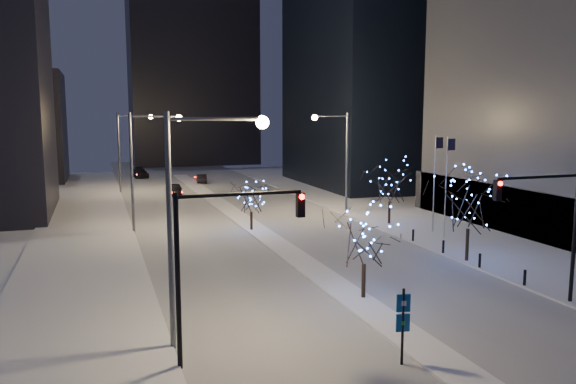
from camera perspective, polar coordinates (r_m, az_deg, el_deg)
name	(u,v)px	position (r m, az deg, el deg)	size (l,w,h in m)	color
ground	(404,336)	(26.53, 11.74, -14.15)	(160.00, 160.00, 0.00)	white
road	(229,210)	(58.32, -6.04, -1.87)	(20.00, 130.00, 0.02)	#B0B6C0
median	(241,218)	(53.52, -4.83, -2.67)	(2.00, 80.00, 0.15)	silver
east_sidewalk	(437,228)	(50.51, 14.86, -3.55)	(10.00, 90.00, 0.15)	silver
west_sidewalk	(82,255)	(42.22, -20.20, -6.02)	(8.00, 90.00, 0.15)	silver
horizon_block	(192,57)	(115.13, -9.75, 13.36)	(24.00, 14.00, 42.00)	black
street_lamp_w_near	(195,197)	(23.61, -9.43, -0.46)	(4.40, 0.56, 10.00)	#595E66
street_lamp_w_mid	(144,155)	(48.32, -14.39, 3.65)	(4.40, 0.56, 10.00)	#595E66
street_lamp_w_far	(127,141)	(73.22, -16.00, 4.97)	(4.40, 0.56, 10.00)	#595E66
street_lamp_east	(339,149)	(56.03, 5.17, 4.38)	(3.90, 0.56, 10.00)	#595E66
traffic_signal_west	(217,247)	(22.09, -7.18, -5.59)	(5.26, 0.43, 7.00)	black
traffic_signal_east	(552,217)	(31.35, 25.25, -2.27)	(5.26, 0.43, 7.00)	black
flagpoles	(441,178)	(46.64, 15.27, 1.38)	(1.35, 2.60, 8.00)	silver
bollards	(461,253)	(39.72, 17.13, -5.97)	(0.16, 12.16, 0.90)	black
car_near	(175,190)	(69.55, -11.44, 0.23)	(1.79, 4.45, 1.51)	black
car_mid	(201,179)	(81.84, -8.79, 1.36)	(1.38, 3.96, 1.30)	black
car_far	(140,173)	(90.92, -14.82, 1.89)	(2.04, 5.02, 1.46)	black
holiday_tree_median_near	(364,238)	(30.05, 7.76, -4.65)	(3.98, 3.98, 4.97)	black
holiday_tree_median_far	(251,197)	(47.41, -3.76, -0.47)	(4.38, 4.38, 4.43)	black
holiday_tree_plaza_near	(469,202)	(39.01, 17.92, -0.95)	(6.03, 6.03, 6.20)	black
holiday_tree_plaza_far	(390,182)	(50.76, 10.32, 0.99)	(4.99, 4.99, 5.84)	black
wayfinding_sign	(403,318)	(23.05, 11.60, -12.47)	(0.56, 0.17, 3.14)	black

